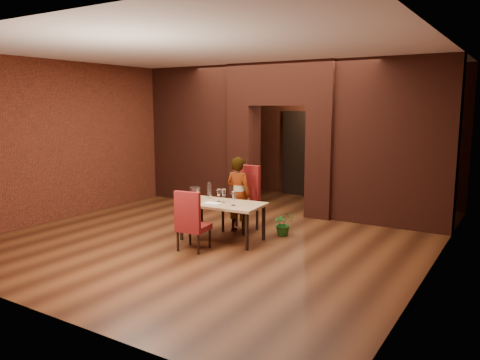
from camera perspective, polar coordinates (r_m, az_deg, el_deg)
The scene contains 25 objects.
floor at distance 8.70m, azimuth -1.07°, elevation -6.29°, with size 8.00×8.00×0.00m, color #4E2813.
ceiling at distance 8.43m, azimuth -1.13°, elevation 15.17°, with size 7.00×8.00×0.04m, color silver.
wall_back at distance 11.96m, azimuth 9.46°, elevation 5.60°, with size 7.00×0.04×3.20m, color maroon.
wall_front at distance 5.53m, azimuth -24.32°, elevation 0.90°, with size 7.00×0.04×3.20m, color maroon.
wall_left at distance 10.73m, azimuth -17.04°, elevation 4.93°, with size 0.04×8.00×3.20m, color maroon.
wall_right at distance 7.14m, azimuth 23.18°, elevation 2.66°, with size 0.04×8.00×3.20m, color maroon.
pillar_left at distance 10.65m, azimuth 0.49°, elevation 2.86°, with size 0.55×0.55×2.30m, color maroon.
pillar_right at distance 9.80m, azimuth 10.02°, elevation 2.18°, with size 0.55×0.55×2.30m, color maroon.
lintel at distance 10.13m, azimuth 5.19°, elevation 11.57°, with size 2.45×0.55×0.90m, color maroon.
wing_wall_left at distance 11.41m, azimuth -5.60°, elevation 5.51°, with size 2.27×0.35×3.20m, color maroon.
wing_wall_right at distance 9.32m, azimuth 18.19°, elevation 4.29°, with size 2.27×0.35×3.20m, color maroon.
vent_panel at distance 10.48m, azimuth -0.36°, elevation -0.55°, with size 0.40×0.03×0.50m, color #A2512F.
rear_door at distance 12.11m, azimuth 7.53°, elevation 3.07°, with size 0.90×0.08×2.10m, color black.
rear_door_frame at distance 12.07m, azimuth 7.45°, elevation 3.06°, with size 1.02×0.04×2.22m, color black.
dining_table at distance 8.09m, azimuth -2.15°, elevation -5.07°, with size 1.40×0.79×0.66m, color tan.
chair_far at distance 8.62m, azimuth 0.02°, elevation -2.31°, with size 0.55×0.55×1.21m, color maroon.
chair_near at distance 7.56m, azimuth -5.67°, elevation -4.86°, with size 0.45×0.45×0.98m, color maroon.
person_seated at distance 8.52m, azimuth -0.17°, elevation -1.81°, with size 0.51×0.33×1.39m, color white.
wine_glass_a at distance 8.10m, azimuth -2.61°, elevation -1.89°, with size 0.09×0.09×0.22m, color silver, non-canonical shape.
wine_glass_b at distance 8.03m, azimuth -2.01°, elevation -1.93°, with size 0.09×0.09×0.23m, color white, non-canonical shape.
wine_glass_c at distance 7.79m, azimuth -0.78°, elevation -2.28°, with size 0.09×0.09×0.23m, color white, non-canonical shape.
tasting_sheet at distance 8.00m, azimuth -3.37°, elevation -2.81°, with size 0.27×0.20×0.00m, color white.
wine_bucket at distance 8.24m, azimuth -5.50°, elevation -1.67°, with size 0.19×0.19×0.23m, color #B0B0B7.
water_bottle at distance 8.38m, azimuth -3.77°, elevation -1.27°, with size 0.07×0.07×0.29m, color white.
potted_plant at distance 8.43m, azimuth 5.33°, elevation -5.30°, with size 0.39×0.34×0.43m, color #1E5D1A.
Camera 1 is at (4.57, -7.03, 2.32)m, focal length 35.00 mm.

